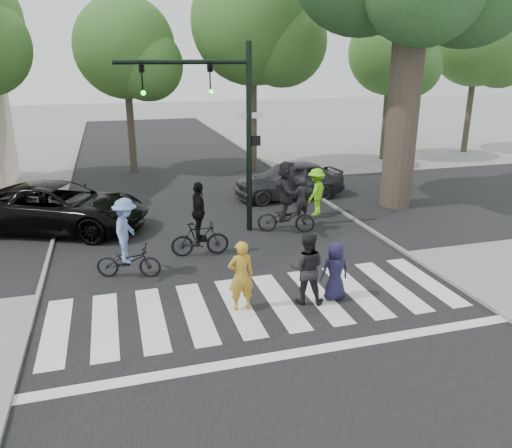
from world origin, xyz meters
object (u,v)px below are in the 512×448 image
Objects in this scene: pedestrian_child at (335,271)px; cyclist_mid at (199,226)px; cyclist_right at (286,201)px; car_suv at (59,207)px; car_grey at (289,180)px; traffic_signal at (222,113)px; cyclist_left at (127,244)px; pedestrian_woman at (241,276)px; pedestrian_adult at (307,268)px.

cyclist_mid is (-2.58, 3.66, 0.19)m from pedestrian_child.
cyclist_right reaches higher than car_suv.
car_grey is at bearing 48.67° from cyclist_mid.
traffic_signal is 2.80× the size of cyclist_left.
car_grey is at bearing -118.90° from pedestrian_woman.
pedestrian_woman is 0.78× the size of cyclist_left.
traffic_signal is 1.04× the size of car_suv.
traffic_signal is 3.49m from cyclist_right.
traffic_signal reaches higher than cyclist_mid.
car_suv is (-2.00, 4.53, -0.12)m from cyclist_left.
pedestrian_woman reaches higher than car_grey.
pedestrian_adult is 5.06m from cyclist_right.
car_suv is (-7.18, 2.29, -0.26)m from cyclist_right.
cyclist_right reaches higher than cyclist_left.
traffic_signal is 6.20m from pedestrian_woman.
pedestrian_adult is (1.55, -0.09, 0.04)m from pedestrian_woman.
pedestrian_adult is at bearing -82.36° from traffic_signal.
car_grey is (3.51, 3.52, -3.13)m from traffic_signal.
pedestrian_woman is 5.57m from cyclist_right.
pedestrian_woman is 3.51m from cyclist_left.
car_suv is (-4.07, 3.54, -0.10)m from cyclist_mid.
cyclist_mid is at bearing -107.22° from car_suv.
cyclist_left reaches higher than pedestrian_woman.
cyclist_left is 0.37× the size of car_suv.
car_suv reaches higher than pedestrian_child.
pedestrian_adult reaches higher than pedestrian_child.
cyclist_right is 4.33m from car_grey.
pedestrian_child is at bearing -16.77° from car_grey.
pedestrian_woman is at bearing -124.47° from car_suv.
cyclist_left is at bearing -12.51° from pedestrian_adult.
cyclist_mid is at bearing -87.70° from pedestrian_woman.
cyclist_right reaches higher than pedestrian_woman.
cyclist_left is 9.20m from car_grey.
car_grey is (2.78, 8.93, -0.10)m from pedestrian_adult.
pedestrian_woman is at bearing -2.90° from pedestrian_child.
car_grey is at bearing 69.07° from cyclist_right.
cyclist_mid reaches higher than cyclist_left.
car_suv is at bearing -28.96° from pedestrian_adult.
traffic_signal reaches higher than car_grey.
cyclist_left reaches higher than car_suv.
pedestrian_adult is at bearing 173.91° from pedestrian_woman.
cyclist_mid is 5.40m from car_suv.
pedestrian_adult is at bearing -1.67° from pedestrian_child.
cyclist_right is (3.11, 1.25, 0.17)m from cyclist_mid.
pedestrian_woman is at bearing 18.16° from pedestrian_adult.
cyclist_mid reaches higher than car_grey.
cyclist_left is 5.65m from cyclist_right.
pedestrian_adult is at bearing -33.97° from cyclist_left.
car_suv is at bearing 161.22° from traffic_signal.
cyclist_right reaches higher than cyclist_mid.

